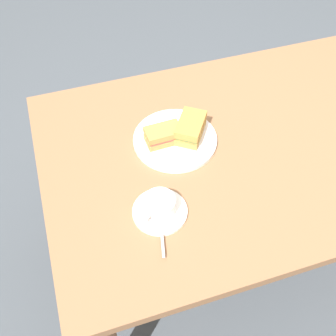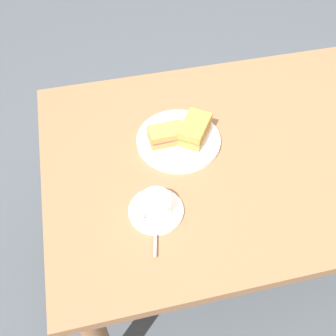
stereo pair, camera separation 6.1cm
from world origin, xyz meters
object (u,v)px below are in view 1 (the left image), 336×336
at_px(sandwich_back, 190,128).
at_px(coffee_cup, 159,205).
at_px(coffee_saucer, 160,211).
at_px(sandwich_front, 163,135).
at_px(sandwich_plate, 175,140).
at_px(spoon, 162,235).
at_px(dining_table, 235,168).

xyz_separation_m(sandwich_back, coffee_cup, (0.18, 0.25, -0.01)).
bearing_deg(coffee_saucer, sandwich_front, -109.43).
relative_size(sandwich_plate, coffee_saucer, 1.74).
height_order(coffee_cup, spoon, coffee_cup).
height_order(coffee_saucer, coffee_cup, coffee_cup).
bearing_deg(sandwich_back, coffee_cup, 54.16).
height_order(sandwich_plate, sandwich_back, sandwich_back).
bearing_deg(coffee_cup, dining_table, -152.34).
distance_m(sandwich_plate, sandwich_back, 0.06).
distance_m(sandwich_back, coffee_saucer, 0.30).
relative_size(sandwich_plate, sandwich_back, 1.85).
relative_size(coffee_saucer, spoon, 1.57).
bearing_deg(coffee_saucer, dining_table, -152.38).
distance_m(sandwich_front, spoon, 0.34).
distance_m(sandwich_back, coffee_cup, 0.30).
height_order(sandwich_plate, spoon, spoon).
bearing_deg(coffee_cup, sandwich_back, -125.84).
bearing_deg(spoon, sandwich_front, -107.94).
bearing_deg(sandwich_front, sandwich_plate, 178.75).
bearing_deg(coffee_cup, coffee_saucer, -142.62).
relative_size(sandwich_back, spoon, 1.47).
xyz_separation_m(sandwich_front, sandwich_back, (-0.09, 0.00, 0.00)).
bearing_deg(spoon, sandwich_plate, -114.00).
height_order(sandwich_front, coffee_saucer, sandwich_front).
relative_size(sandwich_back, coffee_cup, 1.45).
height_order(sandwich_front, spoon, sandwich_front).
bearing_deg(coffee_saucer, sandwich_back, -125.76).
bearing_deg(spoon, dining_table, -144.11).
xyz_separation_m(sandwich_front, coffee_cup, (0.09, 0.25, -0.00)).
bearing_deg(coffee_cup, spoon, 77.69).
xyz_separation_m(sandwich_back, spoon, (0.19, 0.32, -0.03)).
height_order(sandwich_plate, sandwich_front, sandwich_front).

